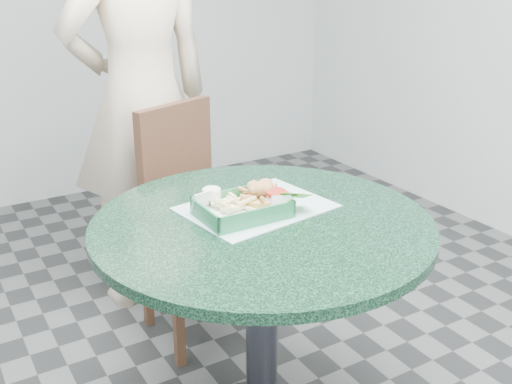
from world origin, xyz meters
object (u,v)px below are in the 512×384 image
cafe_table (262,280)px  sauce_ramekin (212,200)px  diner_person (139,54)px  crab_sandwich (261,198)px  dining_chair (187,207)px  food_basket (243,217)px

cafe_table → sauce_ramekin: (-0.09, 0.14, 0.22)m
diner_person → crab_sandwich: size_ratio=17.94×
cafe_table → dining_chair: (0.09, 0.72, -0.05)m
crab_sandwich → dining_chair: bearing=85.6°
dining_chair → crab_sandwich: bearing=-115.2°
dining_chair → food_basket: dining_chair is taller
food_basket → crab_sandwich: bearing=21.2°
crab_sandwich → diner_person: bearing=89.3°
crab_sandwich → sauce_ramekin: bearing=153.8°
cafe_table → sauce_ramekin: bearing=121.1°
cafe_table → sauce_ramekin: size_ratio=17.69×
food_basket → crab_sandwich: 0.09m
cafe_table → crab_sandwich: crab_sandwich is taller
cafe_table → crab_sandwich: (0.04, 0.08, 0.22)m
crab_sandwich → food_basket: bearing=-158.8°
crab_sandwich → sauce_ramekin: size_ratio=2.26×
food_basket → diner_person: bearing=84.9°
dining_chair → food_basket: bearing=-121.6°
sauce_ramekin → cafe_table: bearing=-58.9°
diner_person → food_basket: 1.06m
diner_person → food_basket: size_ratio=9.07×
food_basket → crab_sandwich: size_ratio=1.98×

